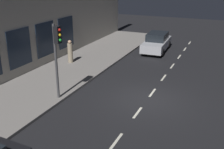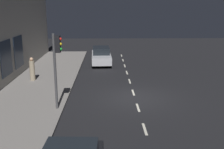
% 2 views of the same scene
% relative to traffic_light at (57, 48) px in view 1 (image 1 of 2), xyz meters
% --- Properties ---
extents(ground_plane, '(60.00, 60.00, 0.00)m').
position_rel_traffic_light_xyz_m(ground_plane, '(-4.21, -1.95, -2.88)').
color(ground_plane, black).
extents(sidewalk, '(4.50, 32.00, 0.15)m').
position_rel_traffic_light_xyz_m(sidewalk, '(2.04, -1.95, -2.81)').
color(sidewalk, gray).
rests_on(sidewalk, ground).
extents(building_facade, '(0.65, 32.00, 6.33)m').
position_rel_traffic_light_xyz_m(building_facade, '(4.59, -1.95, 0.27)').
color(building_facade, gray).
rests_on(building_facade, ground).
extents(lane_centre_line, '(0.12, 27.20, 0.01)m').
position_rel_traffic_light_xyz_m(lane_centre_line, '(-4.21, -2.95, -2.88)').
color(lane_centre_line, beige).
rests_on(lane_centre_line, ground).
extents(traffic_light, '(0.48, 0.32, 3.92)m').
position_rel_traffic_light_xyz_m(traffic_light, '(0.00, 0.00, 0.00)').
color(traffic_light, '#424244').
rests_on(traffic_light, sidewalk).
extents(parked_car_1, '(2.00, 4.58, 1.58)m').
position_rel_traffic_light_xyz_m(parked_car_1, '(-2.02, -11.69, -2.09)').
color(parked_car_1, '#B7B7BC').
rests_on(parked_car_1, ground).
extents(pedestrian_0, '(0.51, 0.51, 1.68)m').
position_rel_traffic_light_xyz_m(pedestrian_0, '(2.84, -5.51, -1.95)').
color(pedestrian_0, gray).
rests_on(pedestrian_0, sidewalk).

